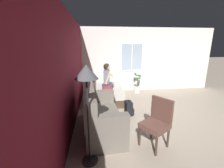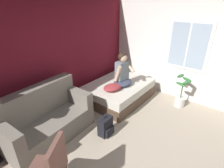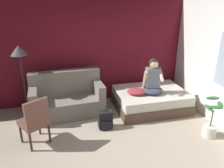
# 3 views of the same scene
# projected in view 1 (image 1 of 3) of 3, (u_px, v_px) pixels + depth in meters

# --- Properties ---
(ground_plane) EXTENTS (40.00, 40.00, 0.00)m
(ground_plane) POSITION_uv_depth(u_px,v_px,m) (168.00, 118.00, 4.15)
(ground_plane) COLOR tan
(wall_back_accent) EXTENTS (10.62, 0.16, 2.70)m
(wall_back_accent) POSITION_uv_depth(u_px,v_px,m) (68.00, 72.00, 3.53)
(wall_back_accent) COLOR maroon
(wall_back_accent) RESTS_ON ground
(wall_side_with_window) EXTENTS (0.19, 6.47, 2.70)m
(wall_side_with_window) POSITION_uv_depth(u_px,v_px,m) (140.00, 60.00, 6.59)
(wall_side_with_window) COLOR silver
(wall_side_with_window) RESTS_ON ground
(bed) EXTENTS (1.77, 1.33, 0.48)m
(bed) POSITION_uv_depth(u_px,v_px,m) (104.00, 94.00, 5.54)
(bed) COLOR #4C3828
(bed) RESTS_ON ground
(couch) EXTENTS (1.75, 0.93, 1.04)m
(couch) POSITION_uv_depth(u_px,v_px,m) (99.00, 115.00, 3.47)
(couch) COLOR slate
(couch) RESTS_ON ground
(side_chair) EXTENTS (0.64, 0.64, 0.98)m
(side_chair) POSITION_uv_depth(u_px,v_px,m) (157.00, 121.00, 2.94)
(side_chair) COLOR #382D23
(side_chair) RESTS_ON ground
(person_seated) EXTENTS (0.57, 0.51, 0.88)m
(person_seated) POSITION_uv_depth(u_px,v_px,m) (107.00, 78.00, 5.37)
(person_seated) COLOR #383D51
(person_seated) RESTS_ON bed
(backpack) EXTENTS (0.31, 0.24, 0.46)m
(backpack) POSITION_uv_depth(u_px,v_px,m) (129.00, 108.00, 4.35)
(backpack) COLOR black
(backpack) RESTS_ON ground
(throw_pillow) EXTENTS (0.56, 0.48, 0.14)m
(throw_pillow) POSITION_uv_depth(u_px,v_px,m) (108.00, 89.00, 5.06)
(throw_pillow) COLOR #993338
(throw_pillow) RESTS_ON bed
(cell_phone) EXTENTS (0.12, 0.16, 0.01)m
(cell_phone) POSITION_uv_depth(u_px,v_px,m) (112.00, 84.00, 5.85)
(cell_phone) COLOR #B7B7BC
(cell_phone) RESTS_ON bed
(floor_lamp) EXTENTS (0.36, 0.36, 1.70)m
(floor_lamp) POSITION_uv_depth(u_px,v_px,m) (87.00, 82.00, 2.26)
(floor_lamp) COLOR black
(floor_lamp) RESTS_ON ground
(potted_plant) EXTENTS (0.39, 0.37, 0.85)m
(potted_plant) POSITION_uv_depth(u_px,v_px,m) (137.00, 86.00, 6.34)
(potted_plant) COLOR silver
(potted_plant) RESTS_ON ground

